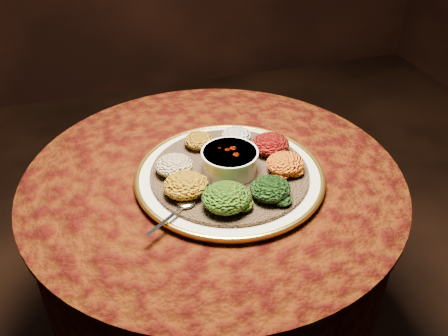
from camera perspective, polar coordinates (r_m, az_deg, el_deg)
name	(u,v)px	position (r m, az deg, el deg)	size (l,w,h in m)	color
table	(214,228)	(1.37, -1.16, -6.93)	(0.96, 0.96, 0.73)	black
platter	(230,176)	(1.23, 0.64, -0.94)	(0.47, 0.47, 0.02)	silver
injera	(230,173)	(1.23, 0.65, -0.54)	(0.39, 0.39, 0.01)	brown
stew_bowl	(230,160)	(1.21, 0.66, 0.92)	(0.14, 0.14, 0.06)	silver
spoon	(183,207)	(1.11, -4.71, -4.43)	(0.13, 0.09, 0.01)	silver
portion_ayib	(236,135)	(1.33, 1.40, 3.74)	(0.08, 0.08, 0.04)	beige
portion_kitfo	(270,144)	(1.29, 5.32, 2.72)	(0.10, 0.09, 0.05)	black
portion_tikil	(285,164)	(1.22, 7.00, 0.50)	(0.09, 0.09, 0.04)	#BE7D0F
portion_gomen	(270,189)	(1.14, 5.32, -2.39)	(0.09, 0.09, 0.05)	black
portion_mixveg	(226,197)	(1.10, 0.25, -3.39)	(0.11, 0.10, 0.05)	#9C410A
portion_kik	(185,185)	(1.14, -4.44, -1.97)	(0.10, 0.10, 0.05)	#9A640D
portion_timatim	(174,165)	(1.21, -5.73, 0.30)	(0.09, 0.09, 0.04)	maroon
portion_shiro	(199,141)	(1.31, -2.88, 3.15)	(0.08, 0.07, 0.04)	#875510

